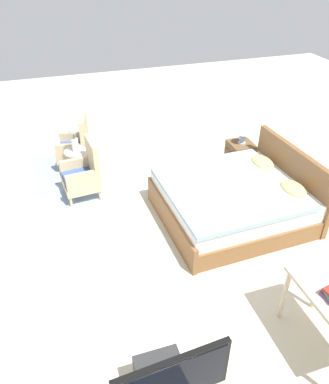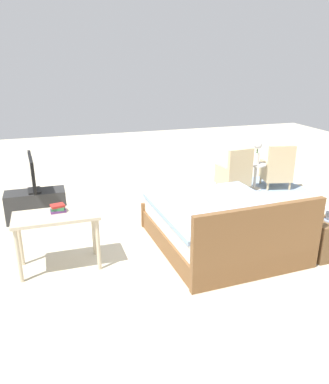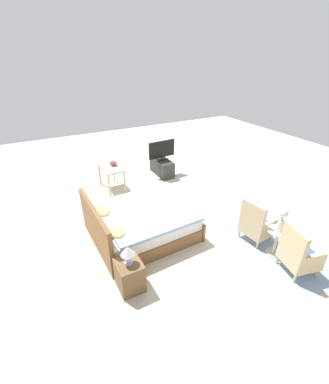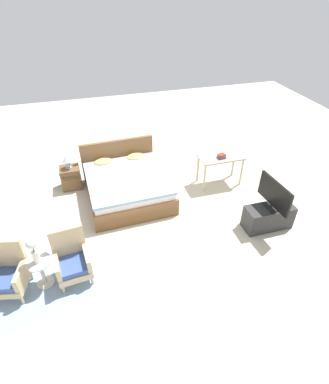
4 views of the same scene
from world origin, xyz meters
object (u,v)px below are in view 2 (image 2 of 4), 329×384
(side_table, at_px, (255,173))
(tv_flatscreen, at_px, (32,173))
(armchair_by_window_left, at_px, (277,170))
(flower_vase, at_px, (257,150))
(armchair_by_window_right, at_px, (235,174))
(nightstand, at_px, (326,239))
(tv_stand, at_px, (36,205))
(vanity_desk, at_px, (57,223))
(bed, at_px, (222,227))
(book_stack, at_px, (58,208))

(side_table, relative_size, tv_flatscreen, 0.62)
(armchair_by_window_left, bearing_deg, flower_vase, -4.43)
(armchair_by_window_right, xyz_separation_m, nightstand, (0.05, 2.70, -0.12))
(tv_stand, height_order, vanity_desk, vanity_desk)
(bed, distance_m, vanity_desk, 2.25)
(tv_stand, xyz_separation_m, tv_flatscreen, (0.00, 0.00, 0.56))
(bed, height_order, book_stack, bed)
(side_table, height_order, nightstand, side_table)
(tv_stand, bearing_deg, flower_vase, -177.07)
(tv_flatscreen, bearing_deg, nightstand, 145.94)
(side_table, bearing_deg, nightstand, 78.92)
(nightstand, height_order, vanity_desk, vanity_desk)
(side_table, distance_m, flower_vase, 0.50)
(bed, xyz_separation_m, armchair_by_window_left, (-2.23, -2.00, 0.08))
(armchair_by_window_right, distance_m, nightstand, 2.70)
(nightstand, bearing_deg, armchair_by_window_left, -110.68)
(bed, height_order, nightstand, bed)
(book_stack, bearing_deg, tv_stand, -78.85)
(vanity_desk, bearing_deg, bed, 177.17)
(vanity_desk, relative_size, book_stack, 5.30)
(side_table, distance_m, vanity_desk, 4.42)
(armchair_by_window_right, height_order, tv_flatscreen, tv_flatscreen)
(book_stack, bearing_deg, armchair_by_window_left, -157.70)
(side_table, relative_size, tv_stand, 0.57)
(side_table, bearing_deg, armchair_by_window_left, 175.57)
(flower_vase, distance_m, vanity_desk, 4.42)
(book_stack, bearing_deg, nightstand, 165.40)
(side_table, distance_m, book_stack, 4.37)
(side_table, xyz_separation_m, tv_stand, (4.26, 0.22, -0.10))
(nightstand, bearing_deg, flower_vase, -101.08)
(tv_flatscreen, bearing_deg, flower_vase, -177.07)
(armchair_by_window_right, height_order, side_table, armchair_by_window_right)
(side_table, distance_m, nightstand, 2.79)
(armchair_by_window_left, height_order, tv_stand, armchair_by_window_left)
(flower_vase, distance_m, tv_stand, 4.31)
(armchair_by_window_left, relative_size, tv_stand, 0.96)
(armchair_by_window_right, relative_size, flower_vase, 1.93)
(side_table, xyz_separation_m, nightstand, (0.54, 2.74, -0.08))
(bed, distance_m, armchair_by_window_right, 2.36)
(tv_stand, distance_m, vanity_desk, 1.78)
(tv_flatscreen, height_order, vanity_desk, tv_flatscreen)
(armchair_by_window_right, bearing_deg, bed, 57.90)
(armchair_by_window_right, relative_size, tv_stand, 0.96)
(bed, xyz_separation_m, vanity_desk, (2.23, -0.11, 0.33))
(flower_vase, bearing_deg, armchair_by_window_right, 4.50)
(bed, height_order, side_table, bed)
(bed, height_order, tv_stand, bed)
(armchair_by_window_left, bearing_deg, vanity_desk, 23.00)
(armchair_by_window_right, bearing_deg, flower_vase, -175.50)
(book_stack, bearing_deg, bed, 175.11)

